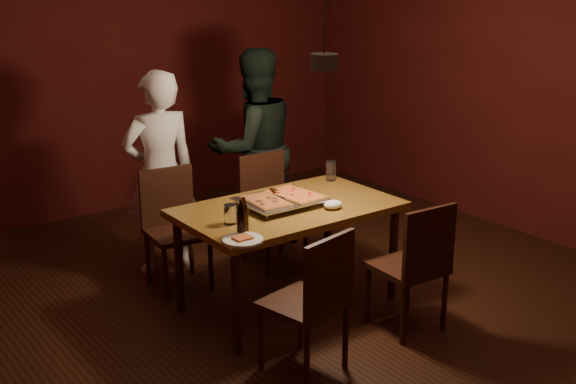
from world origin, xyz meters
TOP-DOWN VIEW (x-y plane):
  - room_shell at (0.00, 0.00)m, footprint 6.00×6.00m
  - dining_table at (-0.13, 0.21)m, footprint 1.50×0.90m
  - chair_far_left at (-0.60, 1.03)m, footprint 0.46×0.46m
  - chair_far_right at (0.23, 0.96)m, footprint 0.44×0.44m
  - chair_near_left at (-0.56, -0.63)m, footprint 0.50×0.50m
  - chair_near_right at (0.30, -0.61)m, footprint 0.45×0.45m
  - pizza_tray at (-0.17, 0.25)m, footprint 0.57×0.48m
  - pizza_meat at (-0.29, 0.25)m, footprint 0.25×0.37m
  - pizza_cheese at (-0.04, 0.25)m, footprint 0.29×0.43m
  - spatula at (-0.16, 0.26)m, footprint 0.15×0.26m
  - beer_bottle_a at (-0.69, -0.06)m, footprint 0.06×0.06m
  - beer_bottle_b at (-0.66, -0.05)m, footprint 0.06×0.06m
  - water_glass_left at (-0.65, 0.14)m, footprint 0.08×0.08m
  - water_glass_right at (0.51, 0.52)m, footprint 0.08×0.08m
  - plate_slice at (-0.75, -0.17)m, footprint 0.25×0.25m
  - napkin at (0.08, -0.02)m, footprint 0.14×0.11m
  - diner_white at (-0.55, 1.32)m, footprint 0.62×0.44m
  - diner_dark at (0.38, 1.39)m, footprint 0.89×0.73m
  - pendant_lamp at (0.00, 0.00)m, footprint 0.18×0.18m

SIDE VIEW (x-z plane):
  - chair_far_left at x=-0.60m, z-range 0.29..0.78m
  - chair_far_right at x=0.23m, z-range 0.29..0.78m
  - chair_near_left at x=-0.56m, z-range 0.29..0.78m
  - chair_near_right at x=0.30m, z-range 0.29..0.78m
  - dining_table at x=-0.13m, z-range 0.30..1.05m
  - plate_slice at x=-0.75m, z-range 0.75..0.77m
  - pizza_tray at x=-0.17m, z-range 0.75..0.80m
  - napkin at x=0.08m, z-range 0.75..0.81m
  - diner_white at x=-0.55m, z-range 0.00..1.61m
  - pizza_meat at x=-0.29m, z-range 0.80..0.82m
  - pizza_cheese at x=-0.04m, z-range 0.80..0.82m
  - spatula at x=-0.16m, z-range 0.79..0.83m
  - water_glass_left at x=-0.65m, z-range 0.75..0.88m
  - water_glass_right at x=0.51m, z-range 0.75..0.91m
  - diner_dark at x=0.38m, z-range 0.00..1.70m
  - beer_bottle_a at x=-0.69m, z-range 0.75..0.97m
  - beer_bottle_b at x=-0.66m, z-range 0.75..0.98m
  - room_shell at x=0.00m, z-range -1.60..4.40m
  - pendant_lamp at x=0.00m, z-range 1.21..2.31m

